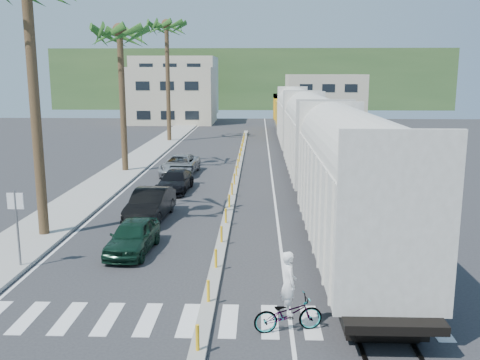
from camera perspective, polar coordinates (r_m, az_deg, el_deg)
name	(u,v)px	position (r m, az deg, el deg)	size (l,w,h in m)	color
ground	(211,293)	(18.14, -3.09, -11.95)	(140.00, 140.00, 0.00)	#28282B
sidewalk	(132,164)	(43.37, -11.42, 1.68)	(3.00, 90.00, 0.15)	gray
rails	(299,160)	(45.30, 6.35, 2.18)	(1.56, 100.00, 0.06)	black
median	(236,177)	(37.27, -0.41, 0.36)	(0.45, 60.00, 0.85)	gray
crosswalk	(205,320)	(16.33, -3.72, -14.70)	(14.00, 2.20, 0.01)	silver
lane_markings	(212,165)	(42.37, -3.03, 1.57)	(9.42, 90.00, 0.01)	silver
freight_train	(305,131)	(40.41, 6.92, 5.18)	(3.00, 60.94, 5.85)	#B9B6A9
palm_trees	(124,21)	(40.62, -12.23, 16.21)	(3.50, 37.20, 13.75)	brown
street_sign	(17,218)	(21.23, -22.72, -3.73)	(0.60, 0.08, 3.00)	slate
buildings	(210,91)	(88.65, -3.21, 9.48)	(38.00, 27.00, 10.00)	#B9AF93
hillside	(252,79)	(116.61, 1.25, 10.73)	(80.00, 20.00, 12.00)	#385628
car_lead	(133,236)	(22.20, -11.36, -5.91)	(1.82, 4.03, 1.34)	black
car_second	(150,204)	(26.97, -9.55, -2.58)	(1.92, 4.71, 1.52)	black
car_third	(175,181)	(33.14, -6.94, -0.13)	(2.03, 4.49, 1.28)	black
car_rear	(180,165)	(38.76, -6.44, 1.64)	(2.62, 5.15, 1.39)	#A0A2A5
cyclist	(288,306)	(15.45, 5.17, -13.28)	(1.55, 2.28, 2.36)	#9EA0A5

